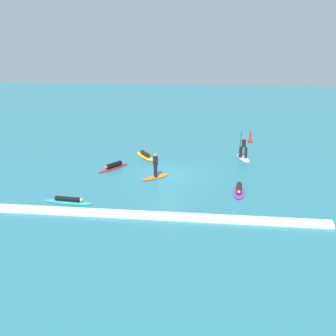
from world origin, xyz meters
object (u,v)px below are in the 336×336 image
Objects in this scene: surfer_on_white_board at (243,153)px; marker_buoy at (250,140)px; surfer_on_teal_board at (68,201)px; surfer_on_orange_board at (156,171)px; surfer_on_red_board at (113,166)px; surfer_on_purple_board at (239,190)px; surfer_on_yellow_board at (145,155)px.

marker_buoy is at bearing -20.25° from surfer_on_white_board.
surfer_on_teal_board is 7.26m from surfer_on_orange_board.
surfer_on_red_board is 3.97m from surfer_on_orange_board.
surfer_on_white_board is 8.64m from surfer_on_purple_board.
surfer_on_red_board is 0.98× the size of surfer_on_teal_board.
surfer_on_white_board is at bearing 54.47° from surfer_on_teal_board.
marker_buoy is (6.86, 12.23, -0.28)m from surfer_on_orange_board.
surfer_on_red_board reaches higher than surfer_on_yellow_board.
surfer_on_white_board is at bearing -117.59° from surfer_on_yellow_board.
surfer_on_orange_board reaches higher than surfer_on_yellow_board.
surfer_on_red_board is (-1.72, -3.75, 0.04)m from surfer_on_yellow_board.
marker_buoy reaches higher than surfer_on_red_board.
surfer_on_yellow_board is 5.91m from surfer_on_orange_board.
surfer_on_teal_board is (-0.87, -7.68, -0.06)m from surfer_on_red_board.
surfer_on_white_board is 1.26× the size of surfer_on_orange_board.
surfer_on_yellow_board is (-7.91, -0.51, -0.30)m from surfer_on_white_board.
surfer_on_purple_board is at bearing -72.61° from surfer_on_orange_board.
marker_buoy is at bearing 63.92° from surfer_on_teal_board.
surfer_on_red_board reaches higher than surfer_on_teal_board.
surfer_on_purple_board is (-0.37, -8.63, -0.27)m from surfer_on_white_board.
surfer_on_white_board is 0.96× the size of surfer_on_red_board.
marker_buoy is at bearing 162.96° from surfer_on_red_board.
surfer_on_red_board is at bearing -134.98° from marker_buoy.
surfer_on_orange_board is at bearing -119.30° from marker_buoy.
surfer_on_orange_board is at bearing 121.38° from surfer_on_white_board.
surfer_on_white_board is at bearing -4.33° from surfer_on_orange_board.
surfer_on_yellow_board is 10.86m from marker_buoy.
surfer_on_orange_board is (-5.77, 2.49, 0.30)m from surfer_on_purple_board.
surfer_on_orange_board is 1.99× the size of marker_buoy.
surfer_on_white_board is 0.98× the size of surfer_on_purple_board.
surfer_on_orange_board is (-6.15, -6.14, 0.03)m from surfer_on_white_board.
marker_buoy is at bearing 11.42° from surfer_on_orange_board.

